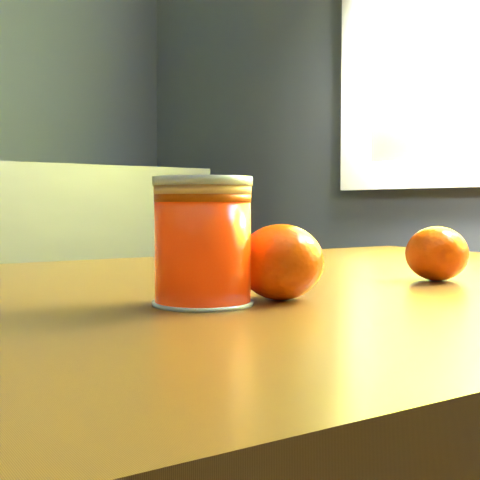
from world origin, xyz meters
TOP-DOWN VIEW (x-y plane):
  - table at (1.02, 0.18)m, footprint 1.01×0.73m
  - juice_glass at (0.88, 0.11)m, footprint 0.07×0.07m
  - orange_front at (0.94, 0.09)m, footprint 0.07×0.07m
  - orange_back at (1.15, 0.10)m, footprint 0.07×0.07m

SIDE VIEW (x-z plane):
  - table at x=1.02m, z-range 0.27..1.01m
  - orange_back at x=1.15m, z-range 0.73..0.79m
  - orange_front at x=0.94m, z-range 0.73..0.79m
  - juice_glass at x=0.88m, z-range 0.73..0.82m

